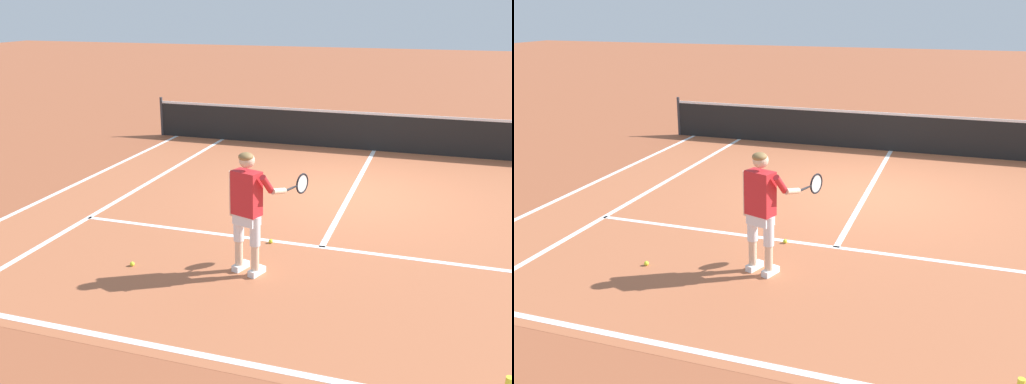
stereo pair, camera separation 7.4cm
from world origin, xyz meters
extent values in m
plane|color=#9E5133|center=(0.00, 0.00, 0.00)|extent=(80.00, 80.00, 0.00)
cube|color=#B2603D|center=(0.00, -1.15, 0.00)|extent=(10.98, 9.98, 0.00)
cube|color=white|center=(0.00, -5.95, 0.00)|extent=(10.98, 0.10, 0.01)
cube|color=white|center=(0.00, -2.76, 0.00)|extent=(8.23, 0.10, 0.01)
cube|color=white|center=(0.00, 0.44, 0.00)|extent=(0.10, 6.40, 0.01)
cube|color=white|center=(-4.12, -1.15, 0.00)|extent=(0.10, 9.58, 0.01)
cube|color=white|center=(-5.49, -1.15, 0.00)|extent=(0.10, 9.58, 0.01)
cylinder|color=#333338|center=(-5.94, 3.64, 0.54)|extent=(0.08, 0.08, 1.07)
cube|color=black|center=(0.00, 3.64, 0.46)|extent=(11.84, 0.02, 0.91)
cube|color=white|center=(0.00, 3.64, 0.94)|extent=(11.84, 0.03, 0.06)
cube|color=white|center=(-0.92, -3.86, 0.04)|extent=(0.20, 0.30, 0.09)
cube|color=white|center=(-0.65, -3.95, 0.04)|extent=(0.20, 0.30, 0.09)
cylinder|color=beige|center=(-0.93, -3.90, 0.27)|extent=(0.11, 0.11, 0.36)
cylinder|color=silver|center=(-0.93, -3.90, 0.66)|extent=(0.14, 0.14, 0.41)
cylinder|color=beige|center=(-0.67, -3.99, 0.27)|extent=(0.11, 0.11, 0.36)
cylinder|color=silver|center=(-0.67, -3.99, 0.66)|extent=(0.14, 0.14, 0.41)
cube|color=silver|center=(-0.80, -3.94, 0.82)|extent=(0.39, 0.30, 0.20)
cube|color=red|center=(-0.80, -3.94, 1.16)|extent=(0.43, 0.33, 0.60)
cylinder|color=beige|center=(-1.03, -3.87, 1.11)|extent=(0.09, 0.09, 0.62)
cylinder|color=red|center=(-0.52, -3.95, 1.31)|extent=(0.17, 0.28, 0.29)
cylinder|color=beige|center=(-0.41, -3.76, 1.17)|extent=(0.17, 0.30, 0.14)
sphere|color=beige|center=(-0.80, -3.94, 1.60)|extent=(0.21, 0.21, 0.21)
ellipsoid|color=olive|center=(-0.80, -3.95, 1.66)|extent=(0.25, 0.25, 0.12)
cylinder|color=#232326|center=(-0.33, -3.56, 1.14)|extent=(0.10, 0.20, 0.03)
cylinder|color=black|center=(-0.28, -3.42, 1.14)|extent=(0.06, 0.10, 0.02)
torus|color=black|center=(-0.22, -3.24, 1.14)|extent=(0.12, 0.29, 0.30)
cylinder|color=silver|center=(-0.22, -3.24, 1.14)|extent=(0.09, 0.24, 0.25)
sphere|color=#CCE02D|center=(-2.41, -4.25, 0.03)|extent=(0.07, 0.07, 0.07)
sphere|color=#CCE02D|center=(-0.79, -2.85, 0.03)|extent=(0.07, 0.07, 0.07)
camera|label=1|loc=(1.55, -10.72, 3.52)|focal=40.25mm
camera|label=2|loc=(1.62, -10.70, 3.52)|focal=40.25mm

